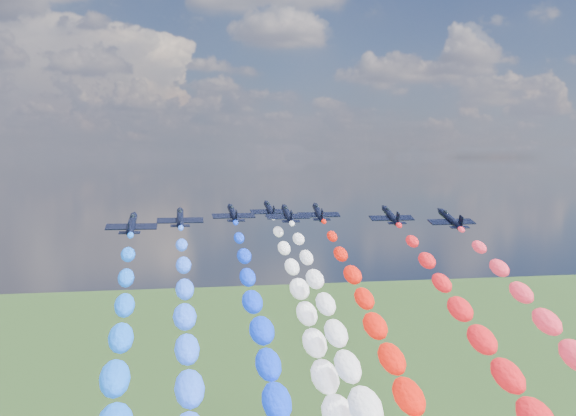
{
  "coord_description": "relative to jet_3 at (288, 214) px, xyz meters",
  "views": [
    {
      "loc": [
        -26.1,
        -139.87,
        104.46
      ],
      "look_at": [
        0.0,
        4.0,
        93.49
      ],
      "focal_mm": 42.03,
      "sensor_mm": 36.0,
      "label": 1
    }
  ],
  "objects": [
    {
      "name": "jet_4",
      "position": [
        -1.89,
        14.45,
        0.0
      ],
      "size": [
        10.49,
        13.94,
        6.49
      ],
      "primitive_type": null,
      "rotation": [
        0.28,
        0.0,
        0.05
      ],
      "color": "black"
    },
    {
      "name": "trail_5",
      "position": [
        8.01,
        -53.5,
        -23.17
      ],
      "size": [
        5.9,
        108.72,
        49.1
      ],
      "primitive_type": null,
      "color": "red"
    },
    {
      "name": "trail_2",
      "position": [
        -12.12,
        -52.86,
        -23.17
      ],
      "size": [
        5.9,
        108.72,
        49.1
      ],
      "primitive_type": null,
      "color": "#0A31E6"
    },
    {
      "name": "trail_6",
      "position": [
        22.01,
        -64.77,
        -23.17
      ],
      "size": [
        5.9,
        108.72,
        49.1
      ],
      "primitive_type": null,
      "color": "red"
    },
    {
      "name": "trail_3",
      "position": [
        0.0,
        -56.77,
        -23.17
      ],
      "size": [
        5.9,
        108.72,
        49.1
      ],
      "primitive_type": null,
      "color": "white"
    },
    {
      "name": "jet_3",
      "position": [
        0.0,
        0.0,
        0.0
      ],
      "size": [
        9.86,
        13.49,
        6.49
      ],
      "primitive_type": null,
      "rotation": [
        0.28,
        0.0,
        0.0
      ],
      "color": "black"
    },
    {
      "name": "jet_1",
      "position": [
        -24.45,
        -5.48,
        0.0
      ],
      "size": [
        10.15,
        13.7,
        6.49
      ],
      "primitive_type": null,
      "rotation": [
        0.28,
        0.0,
        -0.02
      ],
      "color": "black"
    },
    {
      "name": "jet_0",
      "position": [
        -34.06,
        -16.95,
        0.0
      ],
      "size": [
        10.54,
        13.98,
        6.49
      ],
      "primitive_type": null,
      "rotation": [
        0.28,
        0.0,
        -0.05
      ],
      "color": "black"
    },
    {
      "name": "jet_7",
      "position": [
        31.46,
        -18.67,
        0.0
      ],
      "size": [
        10.37,
        13.86,
        6.49
      ],
      "primitive_type": null,
      "rotation": [
        0.28,
        0.0,
        0.04
      ],
      "color": "black"
    },
    {
      "name": "jet_6",
      "position": [
        22.01,
        -8.0,
        0.0
      ],
      "size": [
        9.91,
        13.53,
        6.49
      ],
      "primitive_type": null,
      "rotation": [
        0.28,
        0.0,
        -0.01
      ],
      "color": "black"
    },
    {
      "name": "jet_2",
      "position": [
        -12.12,
        3.92,
        0.0
      ],
      "size": [
        10.64,
        14.05,
        6.49
      ],
      "primitive_type": null,
      "rotation": [
        0.28,
        0.0,
        0.06
      ],
      "color": "black"
    },
    {
      "name": "jet_5",
      "position": [
        8.01,
        3.27,
        0.0
      ],
      "size": [
        10.45,
        13.91,
        6.49
      ],
      "primitive_type": null,
      "rotation": [
        0.28,
        0.0,
        -0.05
      ],
      "color": "black"
    },
    {
      "name": "trail_4",
      "position": [
        -1.89,
        -42.32,
        -23.17
      ],
      "size": [
        5.9,
        108.72,
        49.1
      ],
      "primitive_type": null,
      "color": "white"
    }
  ]
}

